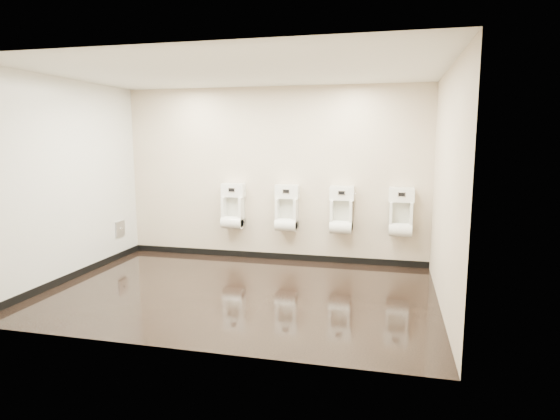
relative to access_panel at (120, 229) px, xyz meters
The scene contains 14 objects.
ground 2.80m from the access_panel, 25.81° to the right, with size 5.00×3.50×0.00m, color black.
ceiling 3.59m from the access_panel, 25.81° to the right, with size 5.00×3.50×0.00m, color silver.
back_wall 2.70m from the access_panel, 12.50° to the left, with size 5.00×0.02×2.80m, color beige.
front_wall 3.96m from the access_panel, 49.93° to the right, with size 5.00×0.02×2.80m, color beige.
left_wall 1.50m from the access_panel, 90.87° to the right, with size 0.02×3.50×2.80m, color beige.
right_wall 5.20m from the access_panel, 13.54° to the right, with size 0.02×3.50×2.80m, color beige.
tile_overlay_left 1.50m from the access_panel, 90.63° to the right, with size 0.01×3.50×2.80m, color silver.
skirting_back 2.58m from the access_panel, 12.23° to the left, with size 5.00×0.02×0.10m, color black.
skirting_left 1.28m from the access_panel, 90.30° to the right, with size 0.02×3.50×0.10m, color black.
access_panel is the anchor object (origin of this frame).
urinal_0 1.92m from the access_panel, 12.89° to the left, with size 0.39×0.29×0.73m.
urinal_1 2.80m from the access_panel, ahead, with size 0.39×0.29×0.73m.
urinal_2 3.66m from the access_panel, ahead, with size 0.39×0.29×0.73m.
urinal_3 4.55m from the access_panel, ahead, with size 0.39×0.29×0.73m.
Camera 1 is at (1.89, -5.60, 1.98)m, focal length 30.00 mm.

